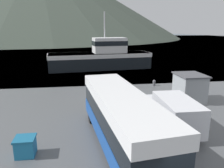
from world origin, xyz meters
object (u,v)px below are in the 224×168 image
tour_bus (121,117)px  fishing_boat (102,57)px  dock_kiosk (189,88)px  delivery_van (173,111)px  storage_bin (25,146)px

tour_bus → fishing_boat: fishing_boat is taller
tour_bus → dock_kiosk: (7.99, 7.26, -0.51)m
delivery_van → dock_kiosk: 6.56m
tour_bus → dock_kiosk: 10.81m
storage_bin → dock_kiosk: 15.35m
tour_bus → delivery_van: (4.11, 1.97, -0.63)m
tour_bus → storage_bin: tour_bus is taller
storage_bin → delivery_van: bearing=13.4°
fishing_boat → storage_bin: (-6.65, -26.21, -1.47)m
fishing_boat → storage_bin: fishing_boat is taller
tour_bus → dock_kiosk: size_ratio=3.55×
fishing_boat → tour_bus: bearing=170.4°
delivery_van → dock_kiosk: dock_kiosk is taller
fishing_boat → dock_kiosk: (6.69, -18.66, -0.68)m
tour_bus → fishing_boat: 25.95m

